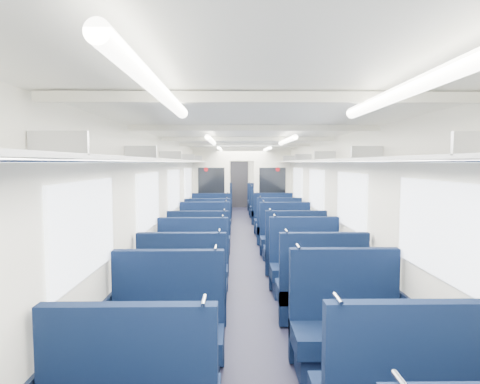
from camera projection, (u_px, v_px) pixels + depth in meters
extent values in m
cube|color=black|center=(245.00, 254.00, 8.43)|extent=(2.80, 18.00, 0.01)
cube|color=white|center=(245.00, 143.00, 8.25)|extent=(2.80, 18.00, 0.01)
cube|color=silver|center=(178.00, 199.00, 8.32)|extent=(0.02, 18.00, 2.35)
cube|color=black|center=(179.00, 238.00, 8.38)|extent=(0.03, 17.90, 0.70)
cube|color=silver|center=(311.00, 199.00, 8.36)|extent=(0.02, 18.00, 2.35)
cube|color=black|center=(310.00, 238.00, 8.42)|extent=(0.03, 17.90, 0.70)
cube|color=silver|center=(239.00, 180.00, 17.31)|extent=(2.80, 0.02, 2.35)
cube|color=#B2B5BA|center=(186.00, 161.00, 8.26)|extent=(0.34, 17.40, 0.04)
cylinder|color=silver|center=(195.00, 162.00, 8.27)|extent=(0.02, 17.40, 0.02)
cube|color=#B2B5BA|center=(59.00, 143.00, 2.28)|extent=(0.34, 0.03, 0.14)
cube|color=#B2B5BA|center=(141.00, 152.00, 4.27)|extent=(0.34, 0.03, 0.14)
cube|color=#B2B5BA|center=(171.00, 156.00, 6.26)|extent=(0.34, 0.03, 0.14)
cube|color=#B2B5BA|center=(186.00, 157.00, 8.26)|extent=(0.34, 0.03, 0.14)
cube|color=#B2B5BA|center=(195.00, 158.00, 10.25)|extent=(0.34, 0.03, 0.14)
cube|color=#B2B5BA|center=(202.00, 159.00, 12.25)|extent=(0.34, 0.03, 0.14)
cube|color=#B2B5BA|center=(206.00, 160.00, 14.24)|extent=(0.34, 0.03, 0.14)
cube|color=#B2B5BA|center=(210.00, 160.00, 16.24)|extent=(0.34, 0.03, 0.14)
cube|color=#B2B5BA|center=(303.00, 161.00, 8.30)|extent=(0.34, 17.40, 0.04)
cylinder|color=silver|center=(294.00, 162.00, 8.30)|extent=(0.02, 17.40, 0.02)
cube|color=#B2B5BA|center=(367.00, 152.00, 4.30)|extent=(0.34, 0.03, 0.14)
cube|color=#B2B5BA|center=(325.00, 156.00, 6.30)|extent=(0.34, 0.03, 0.14)
cube|color=#B2B5BA|center=(303.00, 157.00, 8.29)|extent=(0.34, 0.03, 0.14)
cube|color=#B2B5BA|center=(290.00, 158.00, 10.29)|extent=(0.34, 0.03, 0.14)
cube|color=#B2B5BA|center=(281.00, 159.00, 12.28)|extent=(0.34, 0.03, 0.14)
cube|color=#B2B5BA|center=(274.00, 160.00, 14.28)|extent=(0.34, 0.03, 0.14)
cube|color=#B2B5BA|center=(269.00, 160.00, 16.27)|extent=(0.34, 0.03, 0.14)
cube|color=white|center=(86.00, 229.00, 3.12)|extent=(0.02, 1.30, 0.75)
cube|color=white|center=(149.00, 201.00, 5.41)|extent=(0.02, 1.30, 0.75)
cube|color=white|center=(174.00, 190.00, 7.70)|extent=(0.02, 1.30, 0.75)
cube|color=white|center=(188.00, 183.00, 10.00)|extent=(0.02, 1.30, 0.75)
cube|color=white|center=(198.00, 179.00, 12.79)|extent=(0.02, 1.30, 0.75)
cube|color=white|center=(204.00, 176.00, 15.08)|extent=(0.02, 1.30, 0.75)
cube|color=white|center=(435.00, 228.00, 3.16)|extent=(0.02, 1.30, 0.75)
cube|color=white|center=(351.00, 201.00, 5.45)|extent=(0.02, 1.30, 0.75)
cube|color=white|center=(316.00, 189.00, 7.74)|extent=(0.02, 1.30, 0.75)
cube|color=white|center=(298.00, 183.00, 10.04)|extent=(0.02, 1.30, 0.75)
cube|color=white|center=(284.00, 179.00, 12.83)|extent=(0.02, 1.30, 0.75)
cube|color=white|center=(276.00, 176.00, 15.12)|extent=(0.02, 1.30, 0.75)
cube|color=white|center=(272.00, 98.00, 2.27)|extent=(2.70, 0.06, 0.06)
cube|color=white|center=(254.00, 128.00, 4.27)|extent=(2.70, 0.06, 0.06)
cube|color=white|center=(248.00, 139.00, 6.26)|extent=(2.70, 0.06, 0.06)
cube|color=white|center=(245.00, 145.00, 8.26)|extent=(2.70, 0.06, 0.06)
cube|color=white|center=(243.00, 148.00, 10.25)|extent=(2.70, 0.06, 0.06)
cube|color=white|center=(241.00, 151.00, 12.25)|extent=(2.70, 0.06, 0.06)
cube|color=white|center=(240.00, 152.00, 14.24)|extent=(2.70, 0.06, 0.06)
cube|color=white|center=(240.00, 154.00, 16.23)|extent=(2.70, 0.06, 0.06)
cylinder|color=white|center=(159.00, 90.00, 1.77)|extent=(0.07, 1.60, 0.07)
cylinder|color=white|center=(211.00, 141.00, 5.76)|extent=(0.07, 1.60, 0.07)
cylinder|color=white|center=(220.00, 149.00, 9.25)|extent=(0.07, 1.60, 0.07)
cylinder|color=white|center=(225.00, 153.00, 13.74)|extent=(0.07, 1.60, 0.07)
cylinder|color=white|center=(404.00, 91.00, 1.79)|extent=(0.07, 1.60, 0.07)
cylinder|color=white|center=(287.00, 141.00, 5.77)|extent=(0.07, 1.60, 0.07)
cylinder|color=white|center=(267.00, 149.00, 9.27)|extent=(0.07, 1.60, 0.07)
cylinder|color=white|center=(256.00, 153.00, 13.75)|extent=(0.07, 1.60, 0.07)
cube|color=black|center=(239.00, 184.00, 17.27)|extent=(0.75, 0.06, 2.00)
cube|color=white|center=(211.00, 189.00, 11.45)|extent=(1.05, 0.08, 2.35)
cube|color=black|center=(211.00, 182.00, 11.38)|extent=(0.76, 0.02, 0.80)
cylinder|color=#B60C14|center=(206.00, 169.00, 11.35)|extent=(0.12, 0.01, 0.12)
cube|color=white|center=(272.00, 189.00, 11.47)|extent=(1.05, 0.08, 2.35)
cube|color=black|center=(272.00, 182.00, 11.41)|extent=(0.76, 0.02, 0.80)
cylinder|color=#B60C14|center=(278.00, 169.00, 11.38)|extent=(0.12, 0.01, 0.12)
cube|color=white|center=(242.00, 154.00, 11.39)|extent=(0.70, 0.08, 0.35)
cylinder|color=silver|center=(403.00, 384.00, 1.42)|extent=(0.02, 0.16, 0.02)
cylinder|color=silver|center=(204.00, 300.00, 2.29)|extent=(0.02, 0.16, 0.02)
cylinder|color=silver|center=(338.00, 299.00, 2.32)|extent=(0.02, 0.16, 0.02)
cube|color=#0B1936|center=(165.00, 341.00, 3.53)|extent=(1.04, 0.54, 0.18)
cube|color=black|center=(166.00, 365.00, 3.55)|extent=(0.96, 0.44, 0.27)
cube|color=#0B1936|center=(169.00, 308.00, 3.74)|extent=(1.04, 0.10, 1.11)
cylinder|color=silver|center=(216.00, 248.00, 3.70)|extent=(0.02, 0.16, 0.02)
cube|color=#0B1936|center=(350.00, 337.00, 3.61)|extent=(1.04, 0.54, 0.18)
cube|color=black|center=(349.00, 361.00, 3.62)|extent=(0.96, 0.44, 0.27)
cube|color=#0B1936|center=(343.00, 305.00, 3.81)|extent=(1.04, 0.10, 1.11)
cylinder|color=silver|center=(298.00, 246.00, 3.76)|extent=(0.02, 0.16, 0.02)
cube|color=#0B1936|center=(185.00, 291.00, 4.90)|extent=(1.04, 0.54, 0.18)
cube|color=black|center=(185.00, 309.00, 4.91)|extent=(0.96, 0.44, 0.27)
cube|color=#0B1936|center=(182.00, 279.00, 4.66)|extent=(1.04, 0.10, 1.11)
cylinder|color=silver|center=(219.00, 231.00, 4.62)|extent=(0.02, 0.16, 0.02)
cube|color=#0B1936|center=(319.00, 291.00, 4.90)|extent=(1.04, 0.54, 0.18)
cube|color=black|center=(319.00, 309.00, 4.92)|extent=(0.96, 0.44, 0.27)
cube|color=#0B1936|center=(323.00, 279.00, 4.66)|extent=(1.04, 0.10, 1.11)
cylinder|color=silver|center=(286.00, 231.00, 4.61)|extent=(0.02, 0.16, 0.02)
cube|color=#0B1936|center=(192.00, 273.00, 5.71)|extent=(1.04, 0.54, 0.18)
cube|color=black|center=(192.00, 288.00, 5.73)|extent=(0.96, 0.44, 0.27)
cube|color=#0B1936|center=(193.00, 255.00, 5.92)|extent=(1.04, 0.10, 1.11)
cylinder|color=silver|center=(223.00, 216.00, 5.88)|extent=(0.02, 0.16, 0.02)
cube|color=#0B1936|center=(306.00, 271.00, 5.80)|extent=(1.04, 0.54, 0.18)
cube|color=black|center=(306.00, 286.00, 5.82)|extent=(0.96, 0.44, 0.27)
cube|color=#0B1936|center=(304.00, 253.00, 6.01)|extent=(1.04, 0.10, 1.11)
cylinder|color=silver|center=(275.00, 216.00, 5.96)|extent=(0.02, 0.16, 0.02)
cube|color=#0B1936|center=(199.00, 253.00, 6.98)|extent=(1.04, 0.54, 0.18)
cube|color=black|center=(199.00, 266.00, 6.99)|extent=(0.96, 0.44, 0.27)
cube|color=#0B1936|center=(198.00, 243.00, 6.74)|extent=(1.04, 0.10, 1.11)
cylinder|color=silver|center=(224.00, 210.00, 6.70)|extent=(0.02, 0.16, 0.02)
cube|color=#0B1936|center=(294.00, 253.00, 7.01)|extent=(1.04, 0.54, 0.18)
cube|color=black|center=(294.00, 265.00, 7.03)|extent=(0.96, 0.44, 0.27)
cube|color=#0B1936|center=(296.00, 243.00, 6.77)|extent=(1.04, 0.10, 1.11)
cylinder|color=silver|center=(270.00, 210.00, 6.72)|extent=(0.02, 0.16, 0.02)
cube|color=#0B1936|center=(204.00, 241.00, 8.07)|extent=(1.04, 0.54, 0.18)
cube|color=black|center=(204.00, 252.00, 8.09)|extent=(0.96, 0.44, 0.27)
cube|color=#0B1936|center=(205.00, 228.00, 8.28)|extent=(1.04, 0.10, 1.11)
cylinder|color=silver|center=(226.00, 201.00, 8.24)|extent=(0.02, 0.16, 0.02)
cube|color=#0B1936|center=(286.00, 241.00, 8.03)|extent=(1.04, 0.54, 0.18)
cube|color=black|center=(286.00, 252.00, 8.05)|extent=(0.96, 0.44, 0.27)
cube|color=#0B1936|center=(285.00, 229.00, 8.24)|extent=(1.04, 0.10, 1.11)
cylinder|color=silver|center=(264.00, 201.00, 8.19)|extent=(0.02, 0.16, 0.02)
cube|color=#0B1936|center=(208.00, 231.00, 9.29)|extent=(1.04, 0.54, 0.18)
cube|color=black|center=(208.00, 240.00, 9.30)|extent=(0.96, 0.44, 0.27)
cube|color=#0B1936|center=(207.00, 223.00, 9.05)|extent=(1.04, 0.10, 1.11)
cylinder|color=silver|center=(227.00, 198.00, 9.01)|extent=(0.02, 0.16, 0.02)
cube|color=#0B1936|center=(278.00, 229.00, 9.50)|extent=(1.04, 0.54, 0.18)
cube|color=black|center=(278.00, 238.00, 9.52)|extent=(0.96, 0.44, 0.27)
cube|color=#0B1936|center=(279.00, 221.00, 9.27)|extent=(1.04, 0.10, 1.11)
cylinder|color=silver|center=(260.00, 197.00, 9.22)|extent=(0.02, 0.16, 0.02)
cube|color=#0B1936|center=(211.00, 223.00, 10.43)|extent=(1.04, 0.54, 0.18)
cube|color=black|center=(211.00, 232.00, 10.44)|extent=(0.96, 0.44, 0.27)
cube|color=#0B1936|center=(211.00, 214.00, 10.63)|extent=(1.04, 0.10, 1.11)
cylinder|color=silver|center=(228.00, 192.00, 10.60)|extent=(0.02, 0.16, 0.02)
cube|color=#0B1936|center=(274.00, 223.00, 10.53)|extent=(1.04, 0.54, 0.18)
cube|color=black|center=(274.00, 231.00, 10.54)|extent=(0.96, 0.44, 0.27)
cube|color=#0B1936|center=(273.00, 213.00, 10.73)|extent=(1.04, 0.10, 1.11)
cylinder|color=silver|center=(257.00, 192.00, 10.68)|extent=(0.02, 0.16, 0.02)
cube|color=#0B1936|center=(215.00, 213.00, 12.65)|extent=(1.04, 0.54, 0.18)
cube|color=black|center=(215.00, 220.00, 12.66)|extent=(0.96, 0.44, 0.27)
cube|color=#0B1936|center=(215.00, 207.00, 12.41)|extent=(1.04, 0.10, 1.11)
cylinder|color=silver|center=(229.00, 188.00, 12.37)|extent=(0.02, 0.16, 0.02)
cube|color=#0B1936|center=(267.00, 213.00, 12.57)|extent=(1.04, 0.54, 0.18)
cube|color=black|center=(267.00, 220.00, 12.59)|extent=(0.96, 0.44, 0.27)
cube|color=#0B1936|center=(268.00, 207.00, 12.33)|extent=(1.04, 0.10, 1.11)
cylinder|color=silver|center=(254.00, 188.00, 12.28)|extent=(0.02, 0.16, 0.02)
cube|color=#0B1936|center=(217.00, 209.00, 13.69)|extent=(1.04, 0.54, 0.18)
cube|color=black|center=(217.00, 215.00, 13.70)|extent=(0.96, 0.44, 0.27)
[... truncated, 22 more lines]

